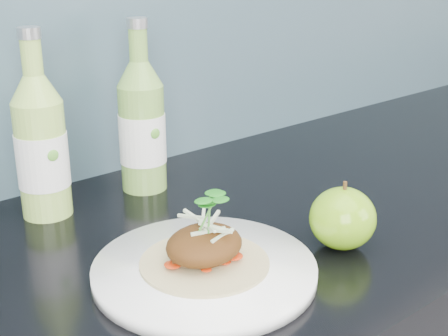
{
  "coord_description": "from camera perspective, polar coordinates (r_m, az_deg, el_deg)",
  "views": [
    {
      "loc": [
        -0.46,
        1.09,
        1.28
      ],
      "look_at": [
        0.02,
        1.66,
        1.0
      ],
      "focal_mm": 50.0,
      "sensor_mm": 36.0,
      "label": 1
    }
  ],
  "objects": [
    {
      "name": "dinner_plate",
      "position": [
        0.74,
        -1.79,
        -9.3
      ],
      "size": [
        0.34,
        0.34,
        0.02
      ],
      "color": "white",
      "rests_on": "kitchen_counter"
    },
    {
      "name": "pork_taco",
      "position": [
        0.73,
        -1.82,
        -6.81
      ],
      "size": [
        0.15,
        0.15,
        0.1
      ],
      "color": "tan",
      "rests_on": "dinner_plate"
    },
    {
      "name": "green_apple",
      "position": [
        0.81,
        10.79,
        -4.54
      ],
      "size": [
        0.09,
        0.09,
        0.09
      ],
      "rotation": [
        0.0,
        0.0,
        -0.03
      ],
      "color": "#619910",
      "rests_on": "kitchen_counter"
    },
    {
      "name": "cider_bottle_left",
      "position": [
        0.9,
        -16.36,
        1.83
      ],
      "size": [
        0.09,
        0.09,
        0.27
      ],
      "rotation": [
        0.0,
        0.0,
        -0.37
      ],
      "color": "#9DC953",
      "rests_on": "kitchen_counter"
    },
    {
      "name": "cider_bottle_right",
      "position": [
        0.97,
        -7.5,
        3.76
      ],
      "size": [
        0.08,
        0.08,
        0.27
      ],
      "rotation": [
        0.0,
        0.0,
        -0.15
      ],
      "color": "#76A745",
      "rests_on": "kitchen_counter"
    }
  ]
}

